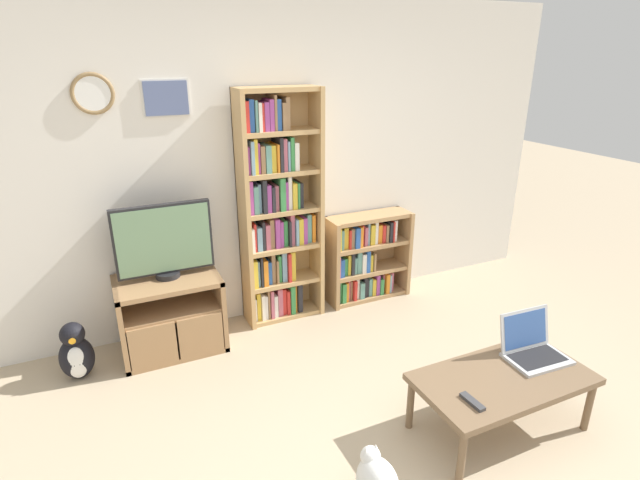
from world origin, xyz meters
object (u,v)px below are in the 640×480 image
coffee_table (503,382)px  cat (377,480)px  television (164,241)px  remote_near_laptop (472,402)px  tv_stand (171,314)px  laptop (532,346)px  penguin_figurine (76,354)px  bookshelf_short (363,258)px  bookshelf_tall (277,213)px

coffee_table → cat: bearing=-171.5°
television → remote_near_laptop: 2.34m
tv_stand → laptop: laptop is taller
remote_near_laptop → cat: 0.67m
tv_stand → remote_near_laptop: size_ratio=4.69×
television → coffee_table: size_ratio=0.66×
cat → penguin_figurine: penguin_figurine is taller
tv_stand → penguin_figurine: 0.69m
laptop → cat: 1.32m
coffee_table → cat: coffee_table is taller
bookshelf_short → laptop: 1.80m
television → remote_near_laptop: television is taller
tv_stand → television: 0.58m
television → bookshelf_short: size_ratio=0.87×
tv_stand → cat: 2.01m
cat → penguin_figurine: (-1.38, 1.79, 0.06)m
tv_stand → laptop: 2.56m
bookshelf_short → cat: (-1.07, -2.03, -0.26)m
laptop → television: bearing=142.4°
bookshelf_short → tv_stand: bearing=-175.2°
tv_stand → laptop: (1.96, -1.64, 0.15)m
tv_stand → penguin_figurine: bearing=-172.3°
bookshelf_short → laptop: bearing=-83.8°
bookshelf_tall → remote_near_laptop: bearing=-79.2°
tv_stand → bookshelf_short: bearing=4.8°
television → bookshelf_tall: 0.93m
remote_near_laptop → laptop: bearing=14.9°
bookshelf_tall → cat: (-0.23, -2.03, -0.81)m
bookshelf_tall → cat: size_ratio=4.21×
remote_near_laptop → penguin_figurine: bearing=136.0°
remote_near_laptop → penguin_figurine: penguin_figurine is taller
penguin_figurine → bookshelf_tall: bearing=8.6°
cat → tv_stand: bearing=108.8°
cat → penguin_figurine: size_ratio=1.06×
laptop → penguin_figurine: bearing=152.8°
tv_stand → coffee_table: bearing=-46.4°
tv_stand → penguin_figurine: (-0.68, -0.09, -0.10)m
cat → bookshelf_tall: bearing=81.8°
bookshelf_tall → remote_near_laptop: size_ratio=11.95×
coffee_table → penguin_figurine: (-2.33, 1.64, -0.14)m
television → coffee_table: bearing=-47.4°
coffee_table → laptop: size_ratio=2.71×
laptop → bookshelf_tall: bearing=123.0°
television → bookshelf_short: (1.75, 0.11, -0.49)m
bookshelf_tall → laptop: size_ratio=4.97×
tv_stand → penguin_figurine: tv_stand is taller
bookshelf_tall → coffee_table: (0.72, -1.89, -0.60)m
television → coffee_table: television is taller
bookshelf_short → penguin_figurine: 2.46m
television → remote_near_laptop: bearing=-55.5°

